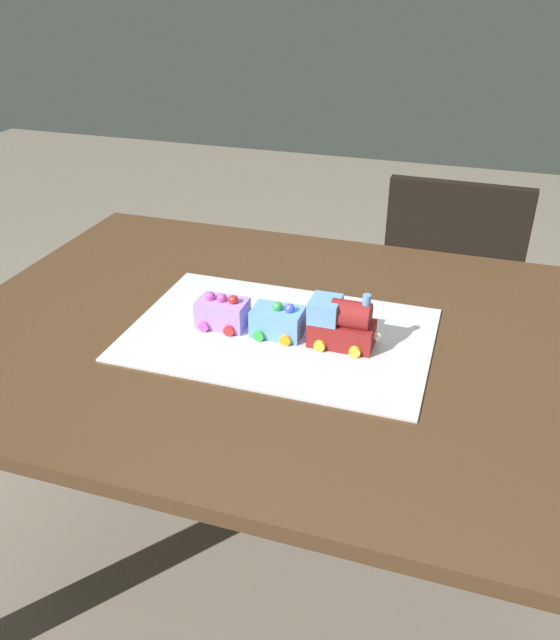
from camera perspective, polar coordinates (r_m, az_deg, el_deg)
ground_plane at (r=1.79m, az=0.61°, el=-21.72°), size 8.00×8.00×0.00m
dining_table at (r=1.36m, az=0.75°, el=-4.77°), size 1.40×1.00×0.74m
chair at (r=2.12m, az=14.93°, el=2.62°), size 0.41×0.41×0.86m
cake_board at (r=1.28m, az=0.00°, el=-1.25°), size 0.60×0.40×0.00m
cake_locomotive at (r=1.22m, az=5.52°, el=-0.31°), size 0.14×0.08×0.12m
cake_car_flatbed_sky_blue at (r=1.26m, az=-0.20°, el=-0.14°), size 0.10×0.08×0.07m
cake_car_gondola_lavender at (r=1.30m, az=-5.18°, el=0.69°), size 0.10×0.08×0.07m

